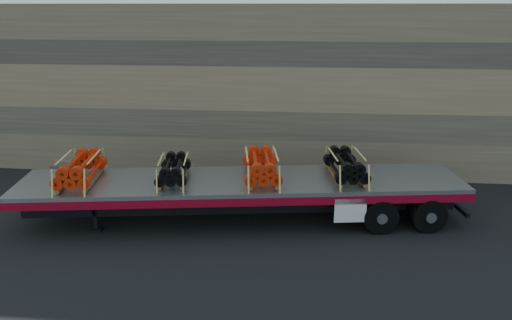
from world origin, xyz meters
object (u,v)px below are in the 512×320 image
Objects in this scene: bundle_midfront at (174,170)px; bundle_midrear at (261,167)px; trailer at (242,200)px; bundle_rear at (346,166)px; bundle_front at (80,170)px.

bundle_midfront is 2.87m from bundle_midrear.
bundle_midfront is at bearing -180.00° from trailer.
bundle_midrear reaches higher than bundle_midfront.
bundle_rear is at bearing -0.00° from bundle_midrear.
trailer is 2.46m from bundle_midfront.
trailer is 6.24× the size of bundle_midrear.
bundle_midrear is at bearing 0.00° from bundle_midfront.
bundle_midrear is 1.05× the size of bundle_rear.
bundle_rear is at bearing -0.00° from trailer.
trailer is at bearing 0.00° from bundle_midfront.
bundle_rear reaches higher than bundle_midfront.
bundle_rear is (3.43, 0.52, 1.12)m from trailer.
bundle_midrear reaches higher than trailer.
trailer is 3.64m from bundle_rear.
bundle_front is 1.18× the size of bundle_midfront.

